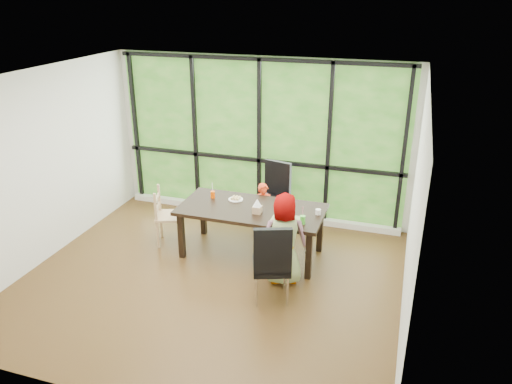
% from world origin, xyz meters
% --- Properties ---
extents(ground, '(5.00, 5.00, 0.00)m').
position_xyz_m(ground, '(0.00, 0.00, 0.00)').
color(ground, black).
rests_on(ground, ground).
extents(back_wall, '(5.00, 0.00, 5.00)m').
position_xyz_m(back_wall, '(0.00, 2.25, 1.35)').
color(back_wall, silver).
rests_on(back_wall, ground).
extents(foliage_backdrop, '(4.80, 0.02, 2.65)m').
position_xyz_m(foliage_backdrop, '(0.00, 2.23, 1.35)').
color(foliage_backdrop, '#245316').
rests_on(foliage_backdrop, back_wall).
extents(window_mullions, '(4.80, 0.06, 2.65)m').
position_xyz_m(window_mullions, '(0.00, 2.19, 1.35)').
color(window_mullions, black).
rests_on(window_mullions, back_wall).
extents(window_sill, '(4.80, 0.12, 0.10)m').
position_xyz_m(window_sill, '(0.00, 2.15, 0.05)').
color(window_sill, silver).
rests_on(window_sill, ground).
extents(dining_table, '(2.14, 1.12, 0.75)m').
position_xyz_m(dining_table, '(0.31, 0.84, 0.38)').
color(dining_table, black).
rests_on(dining_table, ground).
extents(chair_window_leather, '(0.55, 0.55, 1.08)m').
position_xyz_m(chair_window_leather, '(0.34, 1.82, 0.54)').
color(chair_window_leather, black).
rests_on(chair_window_leather, ground).
extents(chair_interior_leather, '(0.59, 0.59, 1.08)m').
position_xyz_m(chair_interior_leather, '(0.90, -0.14, 0.54)').
color(chair_interior_leather, black).
rests_on(chair_interior_leather, ground).
extents(chair_end_beech, '(0.52, 0.53, 0.90)m').
position_xyz_m(chair_end_beech, '(-1.00, 0.81, 0.45)').
color(chair_end_beech, tan).
rests_on(chair_end_beech, ground).
extents(child_toddler, '(0.38, 0.31, 0.90)m').
position_xyz_m(child_toddler, '(0.31, 1.44, 0.45)').
color(child_toddler, red).
rests_on(child_toddler, ground).
extents(child_older, '(0.71, 0.57, 1.26)m').
position_xyz_m(child_older, '(0.92, 0.28, 0.63)').
color(child_older, gray).
rests_on(child_older, ground).
extents(placemat, '(0.39, 0.28, 0.01)m').
position_xyz_m(placemat, '(0.87, 0.64, 0.75)').
color(placemat, tan).
rests_on(placemat, dining_table).
extents(plate_far, '(0.22, 0.22, 0.01)m').
position_xyz_m(plate_far, '(-0.01, 1.05, 0.76)').
color(plate_far, white).
rests_on(plate_far, dining_table).
extents(plate_near, '(0.26, 0.26, 0.02)m').
position_xyz_m(plate_near, '(0.85, 0.65, 0.76)').
color(plate_near, white).
rests_on(plate_near, dining_table).
extents(orange_cup, '(0.07, 0.07, 0.10)m').
position_xyz_m(orange_cup, '(-0.36, 1.02, 0.80)').
color(orange_cup, '#F14D00').
rests_on(orange_cup, dining_table).
extents(green_cup, '(0.07, 0.07, 0.12)m').
position_xyz_m(green_cup, '(1.12, 0.56, 0.81)').
color(green_cup, '#53DB3C').
rests_on(green_cup, dining_table).
extents(white_mug, '(0.08, 0.08, 0.08)m').
position_xyz_m(white_mug, '(1.26, 0.92, 0.79)').
color(white_mug, white).
rests_on(white_mug, dining_table).
extents(tissue_box, '(0.12, 0.12, 0.10)m').
position_xyz_m(tissue_box, '(0.44, 0.70, 0.80)').
color(tissue_box, tan).
rests_on(tissue_box, dining_table).
extents(crepe_rolls_far, '(0.15, 0.12, 0.04)m').
position_xyz_m(crepe_rolls_far, '(-0.01, 1.05, 0.78)').
color(crepe_rolls_far, tan).
rests_on(crepe_rolls_far, plate_far).
extents(crepe_rolls_near, '(0.15, 0.12, 0.04)m').
position_xyz_m(crepe_rolls_near, '(0.85, 0.65, 0.78)').
color(crepe_rolls_near, tan).
rests_on(crepe_rolls_near, plate_near).
extents(straw_white, '(0.01, 0.04, 0.20)m').
position_xyz_m(straw_white, '(-0.36, 1.02, 0.89)').
color(straw_white, white).
rests_on(straw_white, orange_cup).
extents(straw_pink, '(0.01, 0.04, 0.20)m').
position_xyz_m(straw_pink, '(1.12, 0.56, 0.91)').
color(straw_pink, pink).
rests_on(straw_pink, green_cup).
extents(tissue, '(0.12, 0.12, 0.11)m').
position_xyz_m(tissue, '(0.44, 0.70, 0.91)').
color(tissue, white).
rests_on(tissue, tissue_box).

